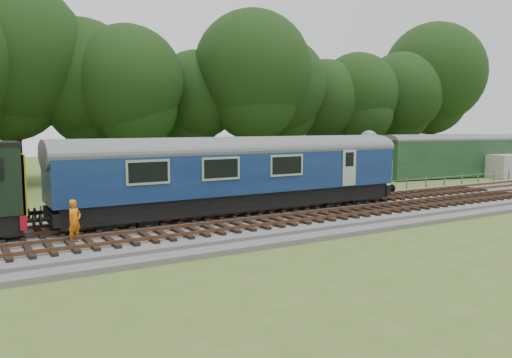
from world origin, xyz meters
TOP-DOWN VIEW (x-y plane):
  - ground at (0.00, 0.00)m, footprint 120.00×120.00m
  - ballast at (0.00, 0.00)m, footprint 70.00×7.00m
  - track_north at (0.00, 1.40)m, footprint 67.20×2.40m
  - track_south at (0.00, -1.60)m, footprint 67.20×2.40m
  - fence at (0.00, 4.50)m, footprint 64.00×0.12m
  - tree_line at (0.00, 22.00)m, footprint 70.00×8.00m
  - dmu_railcar at (-1.13, 1.40)m, footprint 18.05×2.86m
  - worker at (-9.53, -0.97)m, footprint 0.71×0.66m
  - parked_coach at (25.53, 9.24)m, footprint 15.13×4.99m
  - shed at (18.80, 13.92)m, footprint 3.26×3.26m
  - caravan at (29.41, 6.63)m, footprint 4.40×2.37m

SIDE VIEW (x-z plane):
  - ground at x=0.00m, z-range 0.00..0.00m
  - fence at x=0.00m, z-range -0.50..0.50m
  - tree_line at x=0.00m, z-range -9.00..9.00m
  - ballast at x=0.00m, z-range 0.00..0.35m
  - track_north at x=0.00m, z-range 0.31..0.52m
  - track_south at x=0.00m, z-range 0.31..0.52m
  - caravan at x=29.41m, z-range 0.00..2.09m
  - worker at x=-9.53m, z-range 0.35..1.97m
  - shed at x=18.80m, z-range 0.02..2.51m
  - parked_coach at x=25.53m, z-range 0.23..4.04m
  - dmu_railcar at x=-1.13m, z-range 0.67..4.54m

